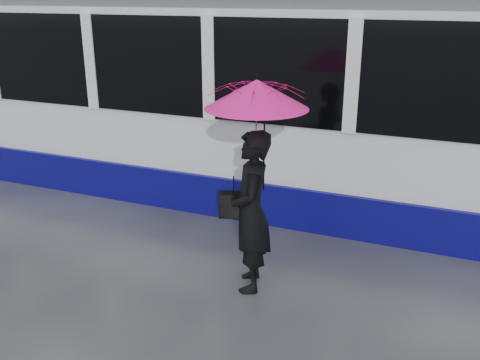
% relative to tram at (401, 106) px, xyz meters
% --- Properties ---
extents(ground, '(90.00, 90.00, 0.00)m').
position_rel_tram_xyz_m(ground, '(-2.64, -2.50, -1.64)').
color(ground, '#27282C').
rests_on(ground, ground).
extents(rails, '(34.00, 1.51, 0.02)m').
position_rel_tram_xyz_m(rails, '(-2.64, -0.00, -1.63)').
color(rails, '#3F3D38').
rests_on(rails, ground).
extents(tram, '(26.00, 2.56, 3.35)m').
position_rel_tram_xyz_m(tram, '(0.00, 0.00, 0.00)').
color(tram, white).
rests_on(tram, ground).
extents(woman, '(0.65, 0.79, 1.84)m').
position_rel_tram_xyz_m(woman, '(-1.19, -2.92, -0.72)').
color(woman, black).
rests_on(woman, ground).
extents(umbrella, '(1.40, 1.40, 1.24)m').
position_rel_tram_xyz_m(umbrella, '(-1.14, -2.92, 0.38)').
color(umbrella, '#F01467').
rests_on(umbrella, ground).
extents(handbag, '(0.36, 0.25, 0.47)m').
position_rel_tram_xyz_m(handbag, '(-1.41, -2.90, -0.67)').
color(handbag, black).
rests_on(handbag, ground).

